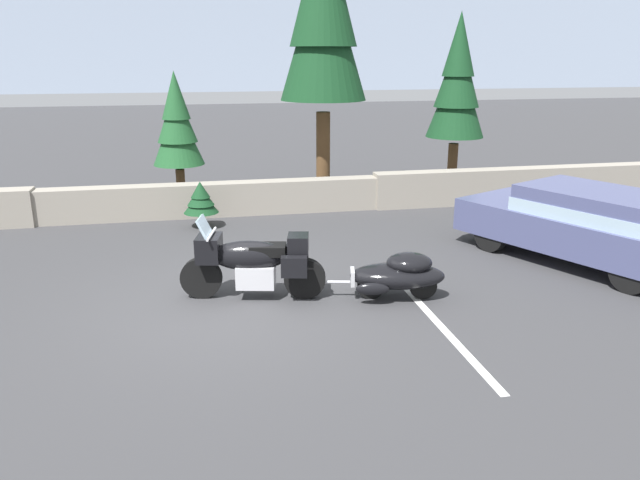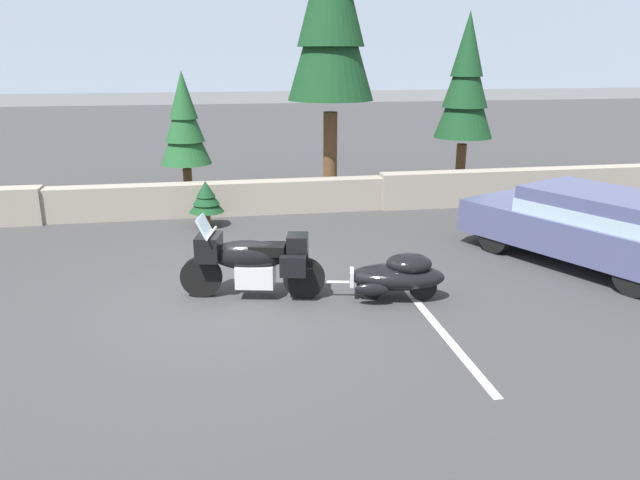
{
  "view_description": "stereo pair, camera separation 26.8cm",
  "coord_description": "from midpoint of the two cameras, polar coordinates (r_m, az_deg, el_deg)",
  "views": [
    {
      "loc": [
        -0.36,
        -8.96,
        3.76
      ],
      "look_at": [
        1.55,
        0.42,
        0.85
      ],
      "focal_mm": 34.62,
      "sensor_mm": 36.0,
      "label": 1
    },
    {
      "loc": [
        -0.09,
        -9.01,
        3.76
      ],
      "look_at": [
        1.55,
        0.42,
        0.85
      ],
      "focal_mm": 34.62,
      "sensor_mm": 36.0,
      "label": 2
    }
  ],
  "objects": [
    {
      "name": "parking_stripe_marker",
      "position": [
        8.96,
        10.59,
        -8.18
      ],
      "size": [
        0.12,
        3.6,
        0.01
      ],
      "primitive_type": "cube",
      "color": "silver",
      "rests_on": "ground"
    },
    {
      "name": "sedan_at_right_edge",
      "position": [
        12.29,
        22.73,
        1.5
      ],
      "size": [
        3.6,
        4.84,
        1.41
      ],
      "color": "black",
      "rests_on": "ground"
    },
    {
      "name": "ground_plane",
      "position": [
        9.75,
        -9.3,
        -6.02
      ],
      "size": [
        80.0,
        80.0,
        0.0
      ],
      "primitive_type": "plane",
      "color": "#38383A"
    },
    {
      "name": "pine_sapling_near",
      "position": [
        14.0,
        -11.52,
        3.74
      ],
      "size": [
        0.78,
        0.78,
        1.04
      ],
      "color": "brown",
      "rests_on": "ground"
    },
    {
      "name": "car_shaped_trailer",
      "position": [
        9.82,
        6.45,
        -3.14
      ],
      "size": [
        2.23,
        1.01,
        0.76
      ],
      "color": "black",
      "rests_on": "ground"
    },
    {
      "name": "stone_guard_wall",
      "position": [
        14.98,
        -10.43,
        3.76
      ],
      "size": [
        24.0,
        0.58,
        0.89
      ],
      "color": "gray",
      "rests_on": "ground"
    },
    {
      "name": "distant_ridgeline",
      "position": [
        104.69,
        -11.98,
        18.88
      ],
      "size": [
        240.0,
        80.0,
        16.0
      ],
      "primitive_type": "cube",
      "color": "#99A8BF",
      "rests_on": "ground"
    },
    {
      "name": "pine_tree_secondary",
      "position": [
        15.77,
        -13.58,
        10.43
      ],
      "size": [
        1.25,
        1.25,
        3.37
      ],
      "color": "brown",
      "rests_on": "ground"
    },
    {
      "name": "pine_tree_far_right",
      "position": [
        17.27,
        12.15,
        14.07
      ],
      "size": [
        1.55,
        1.55,
        4.81
      ],
      "color": "brown",
      "rests_on": "ground"
    },
    {
      "name": "touring_motorcycle",
      "position": [
        9.79,
        -7.09,
        -1.93
      ],
      "size": [
        2.29,
        1.03,
        1.33
      ],
      "color": "black",
      "rests_on": "ground"
    },
    {
      "name": "pine_tree_tall",
      "position": [
        16.32,
        -0.19,
        21.19
      ],
      "size": [
        2.2,
        2.2,
        7.95
      ],
      "color": "brown",
      "rests_on": "ground"
    }
  ]
}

